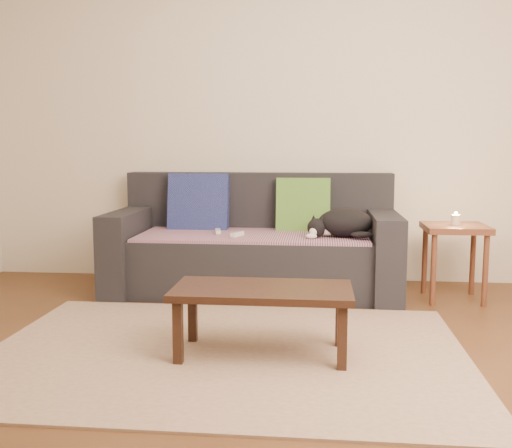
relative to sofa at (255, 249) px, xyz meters
name	(u,v)px	position (x,y,z in m)	size (l,w,h in m)	color
ground	(221,364)	(0.00, -1.57, -0.31)	(4.50, 4.50, 0.00)	brown
back_wall	(260,118)	(0.00, 0.43, 0.99)	(4.50, 0.04, 2.60)	beige
sofa	(255,249)	(0.00, 0.00, 0.00)	(2.10, 0.94, 0.87)	#232328
throw_blanket	(253,235)	(0.00, -0.09, 0.12)	(1.66, 0.74, 0.02)	#3D284B
cushion_navy	(199,204)	(-0.46, 0.17, 0.32)	(0.47, 0.12, 0.47)	#161354
cushion_green	(303,205)	(0.36, 0.17, 0.32)	(0.41, 0.10, 0.41)	#0B4B32
cat	(343,223)	(0.65, -0.17, 0.23)	(0.52, 0.40, 0.20)	black
wii_remote_a	(218,232)	(-0.26, -0.10, 0.15)	(0.15, 0.04, 0.03)	white
wii_remote_b	(237,234)	(-0.10, -0.22, 0.15)	(0.15, 0.04, 0.03)	white
side_table	(455,238)	(1.43, -0.15, 0.13)	(0.43, 0.43, 0.53)	brown
candle	(456,220)	(1.43, -0.15, 0.26)	(0.06, 0.06, 0.09)	beige
rug	(226,352)	(0.00, -1.42, -0.30)	(2.50, 1.80, 0.01)	tan
coffee_table	(262,296)	(0.19, -1.44, 0.01)	(0.91, 0.46, 0.36)	#331D13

